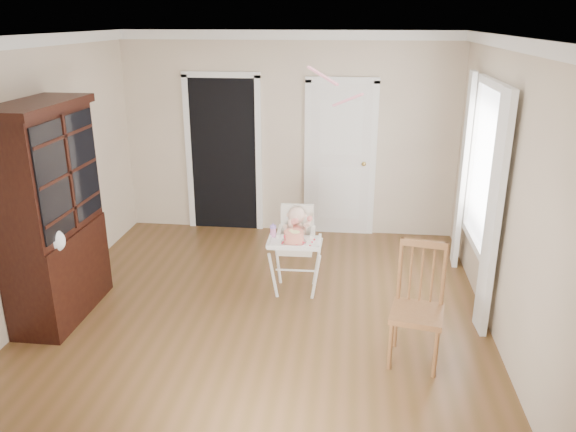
# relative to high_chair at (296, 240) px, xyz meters

# --- Properties ---
(floor) EXTENTS (5.00, 5.00, 0.00)m
(floor) POSITION_rel_high_chair_xyz_m (-0.30, -0.62, -0.60)
(floor) COLOR brown
(floor) RESTS_ON ground
(ceiling) EXTENTS (5.00, 5.00, 0.00)m
(ceiling) POSITION_rel_high_chair_xyz_m (-0.30, -0.62, 2.10)
(ceiling) COLOR white
(ceiling) RESTS_ON wall_back
(wall_back) EXTENTS (4.50, 0.00, 4.50)m
(wall_back) POSITION_rel_high_chair_xyz_m (-0.30, 1.88, 0.75)
(wall_back) COLOR beige
(wall_back) RESTS_ON floor
(wall_left) EXTENTS (0.00, 5.00, 5.00)m
(wall_left) POSITION_rel_high_chair_xyz_m (-2.55, -0.62, 0.75)
(wall_left) COLOR beige
(wall_left) RESTS_ON floor
(wall_right) EXTENTS (0.00, 5.00, 5.00)m
(wall_right) POSITION_rel_high_chair_xyz_m (1.95, -0.62, 0.75)
(wall_right) COLOR beige
(wall_right) RESTS_ON floor
(crown_molding) EXTENTS (4.50, 5.00, 0.12)m
(crown_molding) POSITION_rel_high_chair_xyz_m (-0.30, -0.62, 2.04)
(crown_molding) COLOR white
(crown_molding) RESTS_ON ceiling
(doorway) EXTENTS (1.06, 0.05, 2.22)m
(doorway) POSITION_rel_high_chair_xyz_m (-1.20, 1.86, 0.51)
(doorway) COLOR black
(doorway) RESTS_ON wall_back
(closet_door) EXTENTS (0.96, 0.09, 2.13)m
(closet_door) POSITION_rel_high_chair_xyz_m (0.40, 1.86, 0.43)
(closet_door) COLOR white
(closet_door) RESTS_ON wall_back
(window_right) EXTENTS (0.13, 1.84, 2.30)m
(window_right) POSITION_rel_high_chair_xyz_m (1.88, 0.18, 0.69)
(window_right) COLOR white
(window_right) RESTS_ON wall_right
(high_chair) EXTENTS (0.57, 0.70, 0.97)m
(high_chair) POSITION_rel_high_chair_xyz_m (0.00, 0.00, 0.00)
(high_chair) COLOR white
(high_chair) RESTS_ON floor
(baby) EXTENTS (0.28, 0.22, 0.43)m
(baby) POSITION_rel_high_chair_xyz_m (0.00, 0.02, 0.14)
(baby) COLOR beige
(baby) RESTS_ON high_chair
(cake) EXTENTS (0.27, 0.27, 0.12)m
(cake) POSITION_rel_high_chair_xyz_m (0.00, -0.25, 0.14)
(cake) COLOR silver
(cake) RESTS_ON high_chair
(sippy_cup) EXTENTS (0.07, 0.07, 0.16)m
(sippy_cup) POSITION_rel_high_chair_xyz_m (-0.23, -0.12, 0.14)
(sippy_cup) COLOR #CA7BAB
(sippy_cup) RESTS_ON high_chair
(china_cabinet) EXTENTS (0.56, 1.27, 2.14)m
(china_cabinet) POSITION_rel_high_chair_xyz_m (-2.28, -0.76, 0.47)
(china_cabinet) COLOR black
(china_cabinet) RESTS_ON floor
(dining_chair) EXTENTS (0.51, 0.51, 1.07)m
(dining_chair) POSITION_rel_high_chair_xyz_m (1.17, -1.18, -0.10)
(dining_chair) COLOR brown
(dining_chair) RESTS_ON floor
(streamer) EXTENTS (0.33, 0.40, 0.15)m
(streamer) POSITION_rel_high_chair_xyz_m (0.25, -0.03, 1.73)
(streamer) COLOR pink
(streamer) RESTS_ON ceiling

